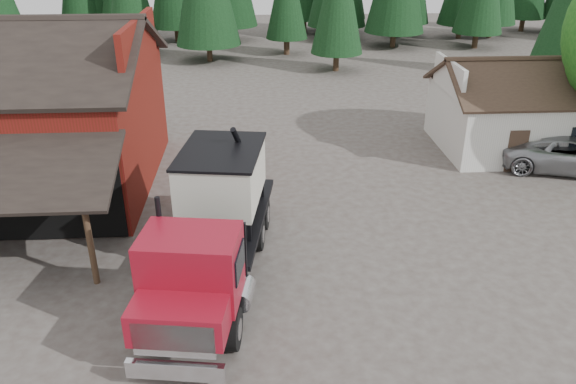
{
  "coord_description": "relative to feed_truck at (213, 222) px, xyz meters",
  "views": [
    {
      "loc": [
        -0.41,
        -13.2,
        10.41
      ],
      "look_at": [
        0.7,
        4.68,
        1.8
      ],
      "focal_mm": 35.0,
      "sensor_mm": 36.0,
      "label": 1
    }
  ],
  "objects": [
    {
      "name": "ground",
      "position": [
        1.78,
        -2.18,
        -2.06
      ],
      "size": [
        120.0,
        120.0,
        0.0
      ],
      "primitive_type": "plane",
      "color": "#463C37",
      "rests_on": "ground"
    },
    {
      "name": "red_barn",
      "position": [
        -9.22,
        7.72,
        0.63
      ],
      "size": [
        12.8,
        13.63,
        7.18
      ],
      "color": "maroon",
      "rests_on": "ground"
    },
    {
      "name": "farmhouse",
      "position": [
        14.78,
        10.82,
        -0.39
      ],
      "size": [
        8.6,
        6.42,
        4.65
      ],
      "color": "silver",
      "rests_on": "ground"
    },
    {
      "name": "conifer_backdrop",
      "position": [
        1.78,
        39.82,
        -2.06
      ],
      "size": [
        76.0,
        16.0,
        16.0
      ],
      "primitive_type": null,
      "color": "black",
      "rests_on": "ground"
    },
    {
      "name": "feed_truck",
      "position": [
        0.0,
        0.0,
        0.0
      ],
      "size": [
        3.98,
        10.02,
        4.4
      ],
      "rotation": [
        0.0,
        0.0,
        -0.15
      ],
      "color": "black",
      "rests_on": "ground"
    },
    {
      "name": "silver_car",
      "position": [
        15.78,
        7.82,
        -1.21
      ],
      "size": [
        6.67,
        4.5,
        1.7
      ],
      "primitive_type": "imported",
      "rotation": [
        0.0,
        0.0,
        1.27
      ],
      "color": "#9C9EA3",
      "rests_on": "ground"
    }
  ]
}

